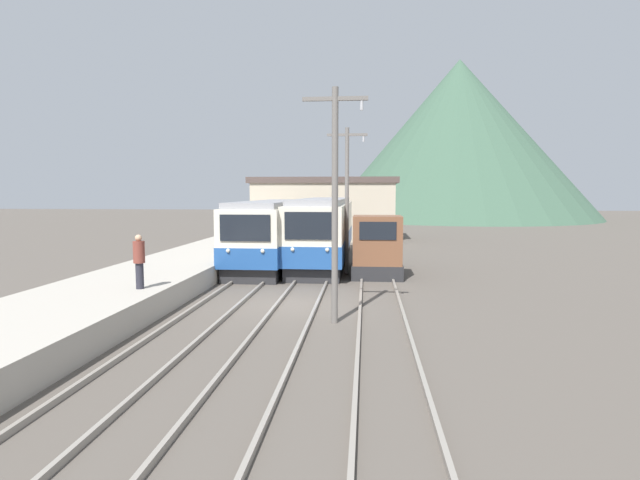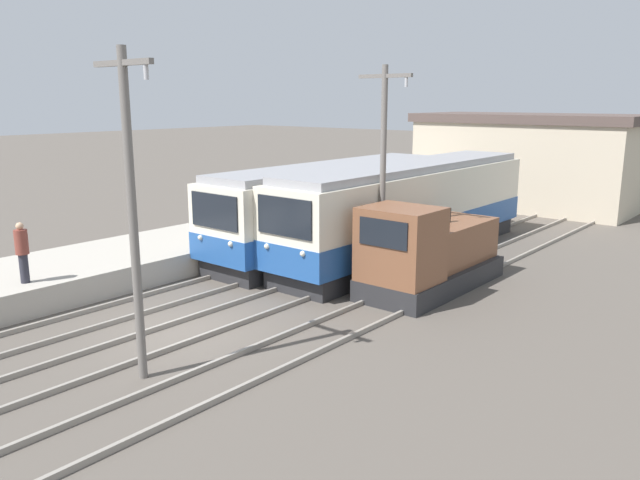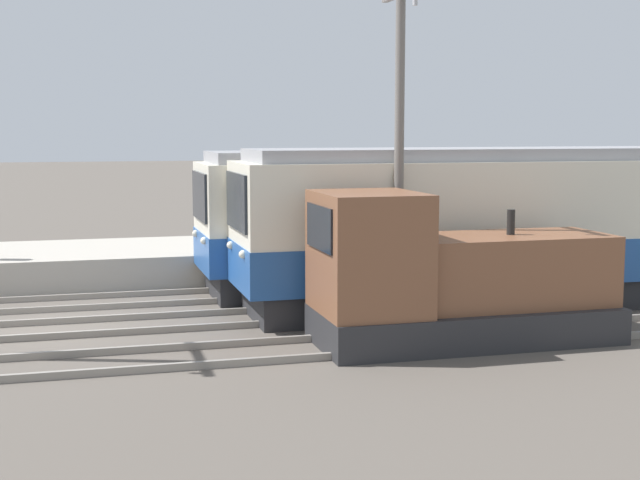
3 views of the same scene
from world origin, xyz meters
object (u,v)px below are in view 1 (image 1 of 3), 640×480
(person_on_platform, at_px, (139,259))
(commuter_train_center, at_px, (324,233))
(commuter_train_left, at_px, (272,235))
(catenary_mast_mid, at_px, (347,195))
(catenary_mast_near, at_px, (335,197))
(shunting_locomotive, at_px, (376,249))

(person_on_platform, bearing_deg, commuter_train_center, 68.93)
(commuter_train_left, xyz_separation_m, commuter_train_center, (2.80, 1.41, 0.05))
(catenary_mast_mid, bearing_deg, commuter_train_left, 147.22)
(commuter_train_left, xyz_separation_m, catenary_mast_near, (4.31, -12.26, 2.27))
(catenary_mast_mid, bearing_deg, commuter_train_center, 109.82)
(commuter_train_left, height_order, catenary_mast_near, catenary_mast_near)
(shunting_locomotive, height_order, catenary_mast_mid, catenary_mast_mid)
(shunting_locomotive, xyz_separation_m, catenary_mast_mid, (-1.49, -0.53, 2.75))
(catenary_mast_near, bearing_deg, commuter_train_center, 96.29)
(commuter_train_left, bearing_deg, catenary_mast_near, -70.65)
(commuter_train_left, bearing_deg, catenary_mast_mid, -32.78)
(commuter_train_center, bearing_deg, catenary_mast_near, -83.71)
(commuter_train_left, height_order, catenary_mast_mid, catenary_mast_mid)
(commuter_train_left, relative_size, shunting_locomotive, 2.14)
(catenary_mast_mid, bearing_deg, person_on_platform, -126.19)
(shunting_locomotive, xyz_separation_m, person_on_platform, (-8.08, -9.53, 0.67))
(commuter_train_center, relative_size, shunting_locomotive, 2.47)
(commuter_train_center, bearing_deg, catenary_mast_mid, -70.18)
(commuter_train_left, bearing_deg, commuter_train_center, 26.69)
(catenary_mast_mid, distance_m, person_on_platform, 11.35)
(commuter_train_left, xyz_separation_m, catenary_mast_mid, (4.31, -2.77, 2.27))
(catenary_mast_mid, relative_size, person_on_platform, 3.98)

